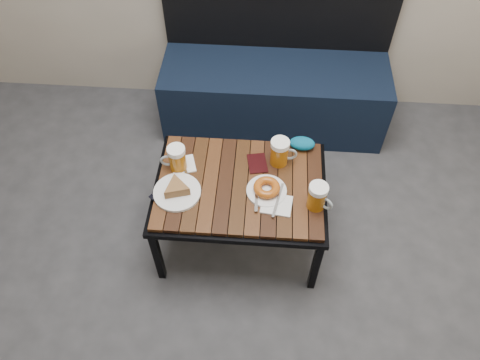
# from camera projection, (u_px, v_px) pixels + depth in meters

# --- Properties ---
(bench) EXTENTS (1.40, 0.50, 0.95)m
(bench) POSITION_uv_depth(u_px,v_px,m) (274.00, 88.00, 2.99)
(bench) COLOR black
(bench) RESTS_ON ground
(cafe_table) EXTENTS (0.84, 0.62, 0.47)m
(cafe_table) POSITION_uv_depth(u_px,v_px,m) (240.00, 189.00, 2.30)
(cafe_table) COLOR black
(cafe_table) RESTS_ON ground
(beer_mug_left) EXTENTS (0.13, 0.09, 0.14)m
(beer_mug_left) POSITION_uv_depth(u_px,v_px,m) (177.00, 158.00, 2.27)
(beer_mug_left) COLOR #A25A0D
(beer_mug_left) RESTS_ON cafe_table
(beer_mug_centre) EXTENTS (0.14, 0.09, 0.15)m
(beer_mug_centre) POSITION_uv_depth(u_px,v_px,m) (280.00, 152.00, 2.29)
(beer_mug_centre) COLOR #A25A0D
(beer_mug_centre) RESTS_ON cafe_table
(beer_mug_right) EXTENTS (0.13, 0.12, 0.14)m
(beer_mug_right) POSITION_uv_depth(u_px,v_px,m) (318.00, 197.00, 2.13)
(beer_mug_right) COLOR #A25A0D
(beer_mug_right) RESTS_ON cafe_table
(plate_pie) EXTENTS (0.23, 0.23, 0.06)m
(plate_pie) POSITION_uv_depth(u_px,v_px,m) (177.00, 190.00, 2.21)
(plate_pie) COLOR white
(plate_pie) RESTS_ON cafe_table
(plate_bagel) EXTENTS (0.19, 0.25, 0.05)m
(plate_bagel) POSITION_uv_depth(u_px,v_px,m) (267.00, 189.00, 2.22)
(plate_bagel) COLOR white
(plate_bagel) RESTS_ON cafe_table
(napkin_left) EXTENTS (0.14, 0.14, 0.01)m
(napkin_left) POSITION_uv_depth(u_px,v_px,m) (183.00, 165.00, 2.33)
(napkin_left) COLOR white
(napkin_left) RESTS_ON cafe_table
(napkin_right) EXTENTS (0.15, 0.14, 0.01)m
(napkin_right) POSITION_uv_depth(u_px,v_px,m) (277.00, 205.00, 2.18)
(napkin_right) COLOR white
(napkin_right) RESTS_ON cafe_table
(passport_navy) EXTENTS (0.13, 0.14, 0.01)m
(passport_navy) POSITION_uv_depth(u_px,v_px,m) (163.00, 194.00, 2.22)
(passport_navy) COLOR black
(passport_navy) RESTS_ON cafe_table
(passport_burgundy) EXTENTS (0.12, 0.14, 0.01)m
(passport_burgundy) POSITION_uv_depth(u_px,v_px,m) (257.00, 163.00, 2.34)
(passport_burgundy) COLOR black
(passport_burgundy) RESTS_ON cafe_table
(knit_pouch) EXTENTS (0.14, 0.09, 0.06)m
(knit_pouch) POSITION_uv_depth(u_px,v_px,m) (302.00, 143.00, 2.39)
(knit_pouch) COLOR #054C81
(knit_pouch) RESTS_ON cafe_table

